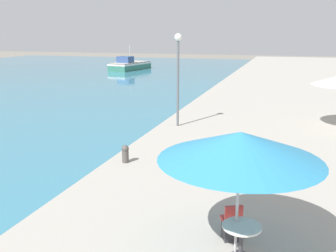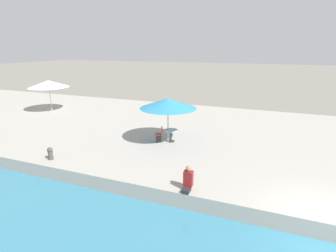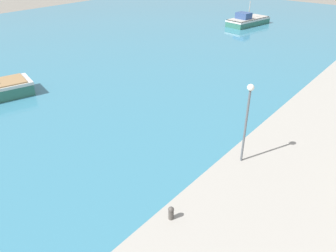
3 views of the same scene
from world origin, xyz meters
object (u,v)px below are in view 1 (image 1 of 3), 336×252
fishing_boat_mid (130,65)px  cafe_table (241,235)px  mooring_bollard (125,153)px  lamppost (178,64)px  cafe_umbrella_pink (240,146)px  cafe_chair_left (231,226)px

fishing_boat_mid → cafe_table: (21.80, -45.32, 0.50)m
mooring_bollard → lamppost: (0.27, 5.93, 2.74)m
cafe_umbrella_pink → cafe_chair_left: bearing=108.9°
cafe_table → lamppost: 11.87m
lamppost → mooring_bollard: bearing=-92.6°
fishing_boat_mid → cafe_table: 50.30m
fishing_boat_mid → lamppost: size_ratio=1.73×
cafe_chair_left → cafe_table: bearing=-90.0°
cafe_umbrella_pink → cafe_table: 1.85m
fishing_boat_mid → cafe_table: fishing_boat_mid is taller
fishing_boat_mid → mooring_bollard: size_ratio=12.06×
cafe_umbrella_pink → mooring_bollard: (-4.56, 4.63, -2.02)m
cafe_table → lamppost: size_ratio=0.18×
cafe_chair_left → mooring_bollard: (-4.39, 4.12, 0.02)m
cafe_table → cafe_chair_left: 0.75m
fishing_boat_mid → cafe_table: bearing=-54.2°
cafe_table → cafe_chair_left: (-0.30, 0.66, -0.21)m
lamppost → cafe_chair_left: bearing=-67.7°
fishing_boat_mid → lamppost: 38.85m
cafe_umbrella_pink → cafe_table: (0.13, -0.15, -1.84)m
cafe_table → lamppost: (-4.42, 10.71, 2.56)m
fishing_boat_mid → cafe_chair_left: 49.57m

